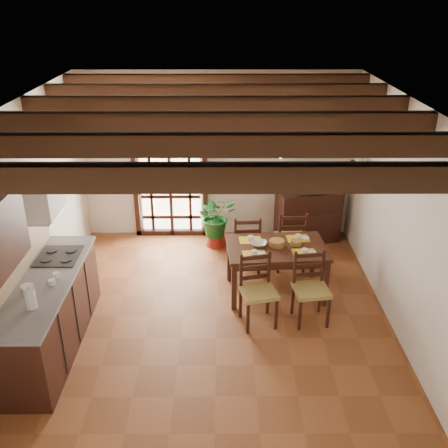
{
  "coord_description": "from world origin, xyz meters",
  "views": [
    {
      "loc": [
        0.08,
        -5.47,
        3.91
      ],
      "look_at": [
        0.1,
        0.4,
        1.15
      ],
      "focal_mm": 40.0,
      "sensor_mm": 36.0,
      "label": 1
    }
  ],
  "objects_px": {
    "chair_far_left": "(246,252)",
    "potted_plant": "(216,214)",
    "chair_far_right": "(290,250)",
    "sideboard": "(308,216)",
    "crt_tv": "(311,181)",
    "pendant_lamp": "(281,149)",
    "dining_table": "(276,252)",
    "chair_near_right": "(310,301)",
    "kitchen_counter": "(50,312)",
    "chair_near_left": "(258,303)"
  },
  "relations": [
    {
      "from": "chair_far_left",
      "to": "potted_plant",
      "type": "distance_m",
      "value": 0.96
    },
    {
      "from": "chair_far_left",
      "to": "chair_far_right",
      "type": "xyz_separation_m",
      "value": [
        0.67,
        0.04,
        0.02
      ]
    },
    {
      "from": "sideboard",
      "to": "crt_tv",
      "type": "distance_m",
      "value": 0.63
    },
    {
      "from": "sideboard",
      "to": "pendant_lamp",
      "type": "bearing_deg",
      "value": -126.7
    },
    {
      "from": "dining_table",
      "to": "chair_far_right",
      "type": "height_order",
      "value": "chair_far_right"
    },
    {
      "from": "chair_near_right",
      "to": "chair_far_left",
      "type": "distance_m",
      "value": 1.54
    },
    {
      "from": "chair_far_left",
      "to": "pendant_lamp",
      "type": "distance_m",
      "value": 1.92
    },
    {
      "from": "crt_tv",
      "to": "pendant_lamp",
      "type": "distance_m",
      "value": 1.98
    },
    {
      "from": "sideboard",
      "to": "chair_far_right",
      "type": "bearing_deg",
      "value": -126.02
    },
    {
      "from": "kitchen_counter",
      "to": "crt_tv",
      "type": "xyz_separation_m",
      "value": [
        3.49,
        2.82,
        0.6
      ]
    },
    {
      "from": "sideboard",
      "to": "potted_plant",
      "type": "height_order",
      "value": "potted_plant"
    },
    {
      "from": "chair_near_left",
      "to": "chair_far_left",
      "type": "bearing_deg",
      "value": 80.53
    },
    {
      "from": "chair_near_left",
      "to": "potted_plant",
      "type": "bearing_deg",
      "value": 91.06
    },
    {
      "from": "kitchen_counter",
      "to": "pendant_lamp",
      "type": "xyz_separation_m",
      "value": [
        2.78,
        1.26,
        1.6
      ]
    },
    {
      "from": "dining_table",
      "to": "chair_near_left",
      "type": "distance_m",
      "value": 0.84
    },
    {
      "from": "chair_near_left",
      "to": "chair_far_right",
      "type": "bearing_deg",
      "value": 54.47
    },
    {
      "from": "chair_far_left",
      "to": "crt_tv",
      "type": "bearing_deg",
      "value": -140.79
    },
    {
      "from": "pendant_lamp",
      "to": "chair_far_left",
      "type": "bearing_deg",
      "value": 124.13
    },
    {
      "from": "chair_far_left",
      "to": "sideboard",
      "type": "distance_m",
      "value": 1.49
    },
    {
      "from": "chair_near_right",
      "to": "dining_table",
      "type": "bearing_deg",
      "value": 112.4
    },
    {
      "from": "dining_table",
      "to": "crt_tv",
      "type": "height_order",
      "value": "crt_tv"
    },
    {
      "from": "crt_tv",
      "to": "potted_plant",
      "type": "xyz_separation_m",
      "value": [
        -1.55,
        -0.2,
        -0.51
      ]
    },
    {
      "from": "chair_near_left",
      "to": "chair_far_left",
      "type": "xyz_separation_m",
      "value": [
        -0.09,
        1.38,
        -0.0
      ]
    },
    {
      "from": "sideboard",
      "to": "crt_tv",
      "type": "xyz_separation_m",
      "value": [
        -0.0,
        -0.01,
        0.63
      ]
    },
    {
      "from": "kitchen_counter",
      "to": "sideboard",
      "type": "relative_size",
      "value": 2.16
    },
    {
      "from": "kitchen_counter",
      "to": "chair_far_left",
      "type": "height_order",
      "value": "kitchen_counter"
    },
    {
      "from": "chair_far_left",
      "to": "crt_tv",
      "type": "relative_size",
      "value": 2.05
    },
    {
      "from": "crt_tv",
      "to": "potted_plant",
      "type": "bearing_deg",
      "value": 179.79
    },
    {
      "from": "dining_table",
      "to": "potted_plant",
      "type": "relative_size",
      "value": 0.76
    },
    {
      "from": "chair_far_right",
      "to": "pendant_lamp",
      "type": "xyz_separation_m",
      "value": [
        -0.29,
        -0.61,
        1.77
      ]
    },
    {
      "from": "dining_table",
      "to": "pendant_lamp",
      "type": "relative_size",
      "value": 1.66
    },
    {
      "from": "dining_table",
      "to": "crt_tv",
      "type": "bearing_deg",
      "value": 63.01
    },
    {
      "from": "chair_far_left",
      "to": "pendant_lamp",
      "type": "height_order",
      "value": "pendant_lamp"
    },
    {
      "from": "potted_plant",
      "to": "crt_tv",
      "type": "bearing_deg",
      "value": 7.24
    },
    {
      "from": "chair_near_right",
      "to": "crt_tv",
      "type": "bearing_deg",
      "value": 74.55
    },
    {
      "from": "sideboard",
      "to": "pendant_lamp",
      "type": "relative_size",
      "value": 1.23
    },
    {
      "from": "potted_plant",
      "to": "chair_near_right",
      "type": "bearing_deg",
      "value": -59.97
    },
    {
      "from": "kitchen_counter",
      "to": "crt_tv",
      "type": "relative_size",
      "value": 5.02
    },
    {
      "from": "chair_far_left",
      "to": "crt_tv",
      "type": "xyz_separation_m",
      "value": [
        1.09,
        0.99,
        0.79
      ]
    },
    {
      "from": "kitchen_counter",
      "to": "potted_plant",
      "type": "height_order",
      "value": "potted_plant"
    },
    {
      "from": "kitchen_counter",
      "to": "chair_near_left",
      "type": "distance_m",
      "value": 2.53
    },
    {
      "from": "dining_table",
      "to": "chair_near_right",
      "type": "distance_m",
      "value": 0.84
    },
    {
      "from": "chair_far_right",
      "to": "potted_plant",
      "type": "distance_m",
      "value": 1.39
    },
    {
      "from": "kitchen_counter",
      "to": "potted_plant",
      "type": "bearing_deg",
      "value": 53.61
    },
    {
      "from": "chair_far_right",
      "to": "potted_plant",
      "type": "relative_size",
      "value": 0.53
    },
    {
      "from": "chair_near_left",
      "to": "chair_far_left",
      "type": "relative_size",
      "value": 1.02
    },
    {
      "from": "chair_near_left",
      "to": "potted_plant",
      "type": "height_order",
      "value": "potted_plant"
    },
    {
      "from": "chair_near_left",
      "to": "crt_tv",
      "type": "relative_size",
      "value": 2.08
    },
    {
      "from": "chair_near_right",
      "to": "crt_tv",
      "type": "relative_size",
      "value": 2.08
    },
    {
      "from": "chair_near_right",
      "to": "chair_near_left",
      "type": "bearing_deg",
      "value": 176.4
    }
  ]
}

